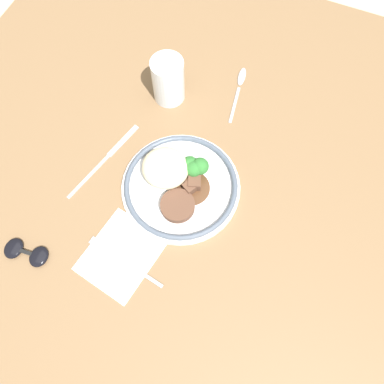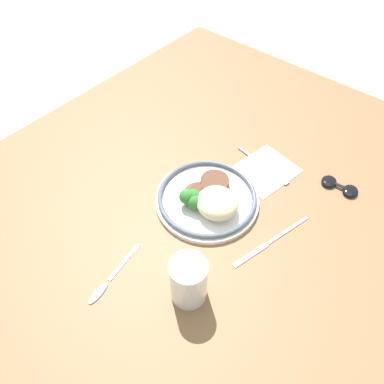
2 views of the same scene
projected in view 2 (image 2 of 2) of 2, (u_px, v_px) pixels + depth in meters
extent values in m
plane|color=tan|center=(217.00, 214.00, 0.95)|extent=(8.00, 8.00, 0.00)
cube|color=brown|center=(217.00, 210.00, 0.94)|extent=(1.37, 1.25, 0.03)
cube|color=white|center=(265.00, 171.00, 1.00)|extent=(0.18, 0.16, 0.00)
cylinder|color=white|center=(207.00, 200.00, 0.93)|extent=(0.26, 0.26, 0.01)
torus|color=#4C5666|center=(207.00, 197.00, 0.92)|extent=(0.24, 0.24, 0.01)
ellipsoid|color=beige|center=(217.00, 203.00, 0.88)|extent=(0.10, 0.10, 0.06)
cylinder|color=brown|center=(215.00, 182.00, 0.94)|extent=(0.07, 0.07, 0.02)
cylinder|color=#51331E|center=(199.00, 194.00, 0.93)|extent=(0.08, 0.08, 0.00)
cube|color=brown|center=(201.00, 191.00, 0.92)|extent=(0.03, 0.03, 0.02)
cube|color=brown|center=(198.00, 194.00, 0.92)|extent=(0.02, 0.02, 0.02)
cube|color=brown|center=(196.00, 192.00, 0.92)|extent=(0.03, 0.03, 0.03)
cylinder|color=#5B8E47|center=(187.00, 202.00, 0.90)|extent=(0.01, 0.01, 0.02)
sphere|color=#2D702D|center=(187.00, 197.00, 0.89)|extent=(0.04, 0.04, 0.04)
cylinder|color=#5B8E47|center=(195.00, 207.00, 0.90)|extent=(0.01, 0.01, 0.01)
sphere|color=#2D702D|center=(195.00, 202.00, 0.88)|extent=(0.04, 0.04, 0.04)
cylinder|color=#5B8E47|center=(193.00, 202.00, 0.91)|extent=(0.01, 0.01, 0.02)
sphere|color=#2D702D|center=(193.00, 196.00, 0.89)|extent=(0.04, 0.04, 0.04)
cylinder|color=yellow|center=(189.00, 284.00, 0.74)|extent=(0.07, 0.07, 0.09)
cylinder|color=silver|center=(189.00, 281.00, 0.73)|extent=(0.07, 0.07, 0.11)
cube|color=#ADADB2|center=(253.00, 158.00, 1.03)|extent=(0.02, 0.11, 0.00)
cube|color=#ADADB2|center=(278.00, 177.00, 0.98)|extent=(0.03, 0.07, 0.00)
cube|color=#ADADB2|center=(287.00, 231.00, 0.87)|extent=(0.13, 0.04, 0.00)
cube|color=#ADADB2|center=(251.00, 255.00, 0.83)|extent=(0.10, 0.04, 0.00)
cube|color=#ADADB2|center=(124.00, 262.00, 0.82)|extent=(0.10, 0.02, 0.00)
ellipsoid|color=#ADADB2|center=(98.00, 293.00, 0.77)|extent=(0.06, 0.03, 0.01)
ellipsoid|color=black|center=(329.00, 181.00, 0.97)|extent=(0.05, 0.04, 0.01)
ellipsoid|color=black|center=(350.00, 191.00, 0.95)|extent=(0.05, 0.04, 0.01)
cube|color=black|center=(340.00, 186.00, 0.95)|extent=(0.01, 0.03, 0.00)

